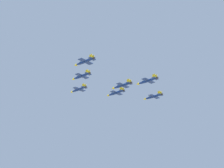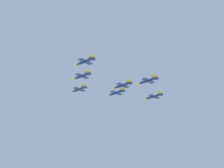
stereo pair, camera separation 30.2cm
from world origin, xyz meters
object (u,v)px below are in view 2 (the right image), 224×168
jet_right_wingman (116,93)px  jet_slot_rear (122,85)px  jet_left_outer (85,62)px  jet_lead (79,89)px  jet_right_outer (153,97)px  jet_trailing (147,81)px  jet_left_wingman (81,76)px

jet_right_wingman → jet_slot_rear: size_ratio=1.01×
jet_right_wingman → jet_left_outer: bearing=112.5°
jet_lead → jet_right_outer: (-17.98, 43.47, -5.15)m
jet_left_outer → jet_trailing: bearing=-121.6°
jet_right_outer → jet_slot_rear: bearing=90.0°
jet_lead → jet_right_outer: 47.32m
jet_lead → jet_left_outer: 47.11m
jet_lead → jet_trailing: 54.50m
jet_left_outer → jet_slot_rear: (-28.99, 9.36, -4.21)m
jet_left_wingman → jet_left_outer: (20.00, 12.37, -1.75)m
jet_trailing → jet_right_wingman: bearing=-22.3°
jet_trailing → jet_lead: bearing=0.7°
jet_left_outer → jet_trailing: 35.90m
jet_lead → jet_slot_rear: (11.01, 34.11, -6.89)m
jet_right_outer → jet_slot_rear: size_ratio=0.99×
jet_right_wingman → jet_slot_rear: jet_right_wingman is taller
jet_left_wingman → jet_left_outer: 23.58m
jet_right_outer → jet_trailing: 35.55m
jet_left_wingman → jet_right_wingman: bearing=-91.0°
jet_trailing → jet_slot_rear: bearing=0.7°
jet_right_outer → jet_trailing: size_ratio=1.01×
jet_right_wingman → jet_left_outer: size_ratio=1.01×
jet_slot_rear → jet_trailing: 18.04m
jet_right_outer → jet_slot_rear: 30.51m
jet_left_wingman → jet_right_wingman: (-28.99, 9.36, -1.63)m
jet_left_outer → jet_trailing: size_ratio=1.01×
jet_left_wingman → jet_slot_rear: size_ratio=1.01×
jet_lead → jet_slot_rear: 36.50m
jet_left_outer → jet_slot_rear: bearing=-91.1°
jet_left_wingman → jet_right_outer: jet_left_wingman is taller
jet_right_wingman → jet_right_outer: jet_right_wingman is taller
jet_left_outer → jet_trailing: jet_left_outer is taller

